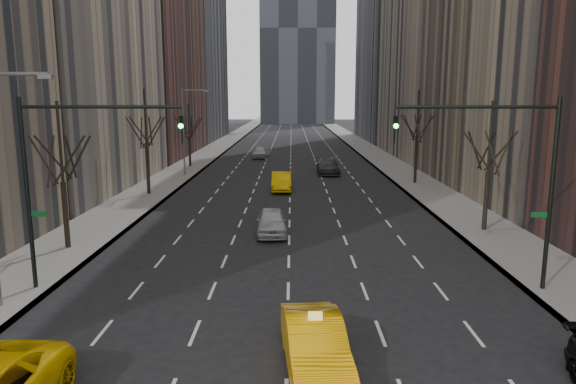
{
  "coord_description": "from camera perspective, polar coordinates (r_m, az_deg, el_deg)",
  "views": [
    {
      "loc": [
        0.14,
        -8.76,
        8.06
      ],
      "look_at": [
        -0.04,
        16.34,
        3.5
      ],
      "focal_mm": 32.0,
      "sensor_mm": 36.0,
      "label": 1
    }
  ],
  "objects": [
    {
      "name": "sidewalk_left",
      "position": [
        80.13,
        -8.51,
        4.47
      ],
      "size": [
        4.5,
        320.0,
        0.15
      ],
      "primitive_type": "cube",
      "color": "slate",
      "rests_on": "ground"
    },
    {
      "name": "sidewalk_right",
      "position": [
        80.09,
        9.14,
        4.45
      ],
      "size": [
        4.5,
        320.0,
        0.15
      ],
      "primitive_type": "cube",
      "color": "slate",
      "rests_on": "ground"
    },
    {
      "name": "tree_lw_b",
      "position": [
        29.71,
        -23.72,
        1.02
      ],
      "size": [
        3.36,
        3.5,
        7.82
      ],
      "color": "black",
      "rests_on": "ground"
    },
    {
      "name": "tree_lw_c",
      "position": [
        44.63,
        -15.43,
        4.75
      ],
      "size": [
        3.36,
        3.5,
        8.74
      ],
      "color": "black",
      "rests_on": "ground"
    },
    {
      "name": "tree_lw_d",
      "position": [
        62.13,
        -10.92,
        5.96
      ],
      "size": [
        3.36,
        3.5,
        7.36
      ],
      "color": "black",
      "rests_on": "ground"
    },
    {
      "name": "tree_rw_b",
      "position": [
        33.25,
        21.32,
        2.09
      ],
      "size": [
        3.36,
        3.5,
        7.82
      ],
      "color": "black",
      "rests_on": "ground"
    },
    {
      "name": "tree_rw_c",
      "position": [
        50.34,
        14.1,
        5.4
      ],
      "size": [
        3.36,
        3.5,
        8.74
      ],
      "color": "black",
      "rests_on": "ground"
    },
    {
      "name": "traffic_mast_left",
      "position": [
        22.87,
        -23.47,
        2.98
      ],
      "size": [
        6.69,
        0.39,
        8.0
      ],
      "color": "black",
      "rests_on": "ground"
    },
    {
      "name": "traffic_mast_right",
      "position": [
        22.76,
        23.65,
        2.94
      ],
      "size": [
        6.69,
        0.39,
        8.0
      ],
      "color": "black",
      "rests_on": "ground"
    },
    {
      "name": "streetlight_far",
      "position": [
        54.93,
        -11.22,
        7.56
      ],
      "size": [
        2.83,
        0.22,
        9.0
      ],
      "color": "slate",
      "rests_on": "ground"
    },
    {
      "name": "taxi_sedan",
      "position": [
        16.03,
        3.02,
        -16.6
      ],
      "size": [
        2.19,
        5.09,
        1.63
      ],
      "primitive_type": "imported",
      "rotation": [
        0.0,
        0.0,
        0.1
      ],
      "color": "#E9A104",
      "rests_on": "ground"
    },
    {
      "name": "silver_sedan_ahead",
      "position": [
        31.06,
        -1.84,
        -3.3
      ],
      "size": [
        2.04,
        4.57,
        1.53
      ],
      "primitive_type": "imported",
      "rotation": [
        0.0,
        0.0,
        0.05
      ],
      "color": "#ACB0B5",
      "rests_on": "ground"
    },
    {
      "name": "far_taxi",
      "position": [
        45.76,
        -0.74,
        1.17
      ],
      "size": [
        1.79,
        4.92,
        1.61
      ],
      "primitive_type": "imported",
      "rotation": [
        0.0,
        0.0,
        0.02
      ],
      "color": "#FFBF05",
      "rests_on": "ground"
    },
    {
      "name": "far_suv_grey",
      "position": [
        56.19,
        4.47,
        2.89
      ],
      "size": [
        2.41,
        5.86,
        1.7
      ],
      "primitive_type": "imported",
      "rotation": [
        0.0,
        0.0,
        -0.01
      ],
      "color": "#2F2F34",
      "rests_on": "ground"
    },
    {
      "name": "far_car_white",
      "position": [
        71.3,
        -3.08,
        4.45
      ],
      "size": [
        2.27,
        4.89,
        1.62
      ],
      "primitive_type": "imported",
      "rotation": [
        0.0,
        0.0,
        -0.08
      ],
      "color": "#BBBBBB",
      "rests_on": "ground"
    }
  ]
}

